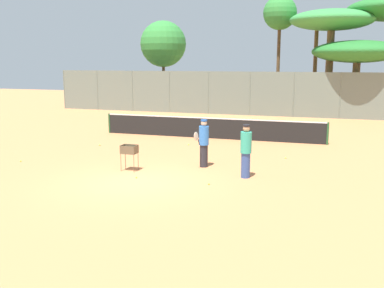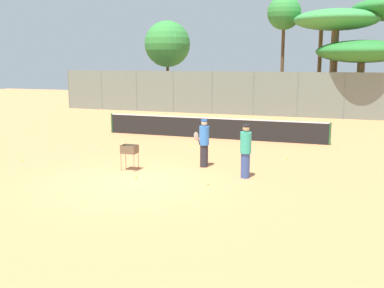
# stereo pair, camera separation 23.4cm
# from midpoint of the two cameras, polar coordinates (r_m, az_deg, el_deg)

# --- Properties ---
(ground_plane) EXTENTS (80.00, 80.00, 0.00)m
(ground_plane) POSITION_cam_midpoint_polar(r_m,az_deg,el_deg) (14.85, -6.78, -4.77)
(ground_plane) COLOR #D37F4C
(tennis_net) EXTENTS (11.61, 0.10, 1.07)m
(tennis_net) POSITION_cam_midpoint_polar(r_m,az_deg,el_deg) (22.88, 2.87, 2.10)
(tennis_net) COLOR #26592D
(tennis_net) RESTS_ON ground_plane
(back_fence) EXTENTS (31.19, 0.08, 3.15)m
(back_fence) POSITION_cam_midpoint_polar(r_m,az_deg,el_deg) (32.85, 8.00, 6.34)
(back_fence) COLOR slate
(back_fence) RESTS_ON ground_plane
(tree_0) EXTENTS (2.58, 2.58, 8.84)m
(tree_0) POSITION_cam_midpoint_polar(r_m,az_deg,el_deg) (36.62, 11.80, 15.84)
(tree_0) COLOR brown
(tree_0) RESTS_ON ground_plane
(tree_1) EXTENTS (5.94, 5.94, 7.53)m
(tree_1) POSITION_cam_midpoint_polar(r_m,az_deg,el_deg) (34.71, 18.01, 14.58)
(tree_1) COLOR brown
(tree_1) RESTS_ON ground_plane
(tree_2) EXTENTS (6.24, 6.24, 5.33)m
(tree_2) POSITION_cam_midpoint_polar(r_m,az_deg,el_deg) (33.94, 20.96, 10.84)
(tree_2) COLOR brown
(tree_2) RESTS_ON ground_plane
(tree_4) EXTENTS (3.85, 3.85, 7.23)m
(tree_4) POSITION_cam_midpoint_polar(r_m,az_deg,el_deg) (38.70, -2.97, 12.55)
(tree_4) COLOR brown
(tree_4) RESTS_ON ground_plane
(tree_5) EXTENTS (4.05, 4.05, 7.63)m
(tree_5) POSITION_cam_midpoint_polar(r_m,az_deg,el_deg) (37.38, 16.33, 14.83)
(tree_5) COLOR brown
(tree_5) RESTS_ON ground_plane
(player_white_outfit) EXTENTS (0.38, 0.91, 1.77)m
(player_white_outfit) POSITION_cam_midpoint_polar(r_m,az_deg,el_deg) (16.60, 1.94, 0.18)
(player_white_outfit) COLOR #26262D
(player_white_outfit) RESTS_ON ground_plane
(player_red_cap) EXTENTS (0.53, 0.87, 1.81)m
(player_red_cap) POSITION_cam_midpoint_polar(r_m,az_deg,el_deg) (15.14, 7.25, -0.83)
(player_red_cap) COLOR #334C8C
(player_red_cap) RESTS_ON ground_plane
(ball_cart) EXTENTS (0.56, 0.41, 0.93)m
(ball_cart) POSITION_cam_midpoint_polar(r_m,az_deg,el_deg) (16.25, -7.52, -0.93)
(ball_cart) COLOR brown
(ball_cart) RESTS_ON ground_plane
(tennis_ball_0) EXTENTS (0.07, 0.07, 0.07)m
(tennis_ball_0) POSITION_cam_midpoint_polar(r_m,az_deg,el_deg) (21.07, 0.09, -0.07)
(tennis_ball_0) COLOR #D1E54C
(tennis_ball_0) RESTS_ON ground_plane
(tennis_ball_1) EXTENTS (0.07, 0.07, 0.07)m
(tennis_ball_1) POSITION_cam_midpoint_polar(r_m,az_deg,el_deg) (21.44, -11.10, -0.08)
(tennis_ball_1) COLOR #D1E54C
(tennis_ball_1) RESTS_ON ground_plane
(tennis_ball_2) EXTENTS (0.07, 0.07, 0.07)m
(tennis_ball_2) POSITION_cam_midpoint_polar(r_m,az_deg,el_deg) (15.30, -6.69, -4.18)
(tennis_ball_2) COLOR #D1E54C
(tennis_ball_2) RESTS_ON ground_plane
(tennis_ball_3) EXTENTS (0.07, 0.07, 0.07)m
(tennis_ball_3) POSITION_cam_midpoint_polar(r_m,az_deg,el_deg) (18.89, -20.41, -1.97)
(tennis_ball_3) COLOR #D1E54C
(tennis_ball_3) RESTS_ON ground_plane
(tennis_ball_4) EXTENTS (0.07, 0.07, 0.07)m
(tennis_ball_4) POSITION_cam_midpoint_polar(r_m,az_deg,el_deg) (18.54, 12.29, -1.77)
(tennis_ball_4) COLOR #D1E54C
(tennis_ball_4) RESTS_ON ground_plane
(tennis_ball_5) EXTENTS (0.07, 0.07, 0.07)m
(tennis_ball_5) POSITION_cam_midpoint_polar(r_m,az_deg,el_deg) (14.39, 2.53, -5.07)
(tennis_ball_5) COLOR #D1E54C
(tennis_ball_5) RESTS_ON ground_plane
(tennis_ball_6) EXTENTS (0.07, 0.07, 0.07)m
(tennis_ball_6) POSITION_cam_midpoint_polar(r_m,az_deg,el_deg) (15.50, 7.35, -4.01)
(tennis_ball_6) COLOR #D1E54C
(tennis_ball_6) RESTS_ON ground_plane
(parked_car) EXTENTS (4.20, 1.70, 1.60)m
(parked_car) POSITION_cam_midpoint_polar(r_m,az_deg,el_deg) (37.93, -3.52, 5.57)
(parked_car) COLOR #3F4C8C
(parked_car) RESTS_ON ground_plane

